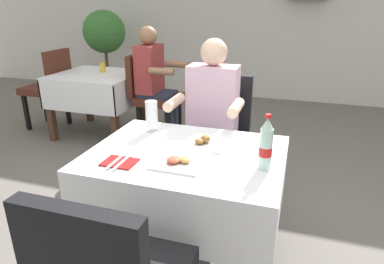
# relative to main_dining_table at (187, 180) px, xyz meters

# --- Properties ---
(ground_plane) EXTENTS (11.00, 11.00, 0.00)m
(ground_plane) POSITION_rel_main_dining_table_xyz_m (-0.00, -0.01, -0.55)
(ground_plane) COLOR #66605B
(main_dining_table) EXTENTS (1.05, 0.81, 0.73)m
(main_dining_table) POSITION_rel_main_dining_table_xyz_m (0.00, 0.00, 0.00)
(main_dining_table) COLOR white
(main_dining_table) RESTS_ON ground
(chair_far_diner_seat) EXTENTS (0.44, 0.50, 0.97)m
(chair_far_diner_seat) POSITION_rel_main_dining_table_xyz_m (0.00, 0.80, 0.00)
(chair_far_diner_seat) COLOR black
(chair_far_diner_seat) RESTS_ON ground
(seated_diner_far) EXTENTS (0.50, 0.46, 1.26)m
(seated_diner_far) POSITION_rel_main_dining_table_xyz_m (-0.05, 0.69, 0.16)
(seated_diner_far) COLOR #282D42
(seated_diner_far) RESTS_ON ground
(plate_near_camera) EXTENTS (0.25, 0.25, 0.04)m
(plate_near_camera) POSITION_rel_main_dining_table_xyz_m (0.01, -0.14, 0.19)
(plate_near_camera) COLOR white
(plate_near_camera) RESTS_ON main_dining_table
(plate_far_diner) EXTENTS (0.23, 0.23, 0.06)m
(plate_far_diner) POSITION_rel_main_dining_table_xyz_m (0.07, 0.13, 0.19)
(plate_far_diner) COLOR white
(plate_far_diner) RESTS_ON main_dining_table
(beer_glass_left) EXTENTS (0.07, 0.07, 0.20)m
(beer_glass_left) POSITION_rel_main_dining_table_xyz_m (-0.31, 0.23, 0.28)
(beer_glass_left) COLOR white
(beer_glass_left) RESTS_ON main_dining_table
(cola_bottle_primary) EXTENTS (0.06, 0.06, 0.28)m
(cola_bottle_primary) POSITION_rel_main_dining_table_xyz_m (0.43, -0.07, 0.30)
(cola_bottle_primary) COLOR silver
(cola_bottle_primary) RESTS_ON main_dining_table
(napkin_cutlery_set) EXTENTS (0.17, 0.19, 0.01)m
(napkin_cutlery_set) POSITION_rel_main_dining_table_xyz_m (-0.28, -0.23, 0.18)
(napkin_cutlery_set) COLOR maroon
(napkin_cutlery_set) RESTS_ON main_dining_table
(background_dining_table) EXTENTS (0.93, 0.85, 0.73)m
(background_dining_table) POSITION_rel_main_dining_table_xyz_m (-1.67, 1.74, -0.00)
(background_dining_table) COLOR white
(background_dining_table) RESTS_ON ground
(background_chair_left) EXTENTS (0.50, 0.44, 0.97)m
(background_chair_left) POSITION_rel_main_dining_table_xyz_m (-2.34, 1.74, 0.00)
(background_chair_left) COLOR #4C2319
(background_chair_left) RESTS_ON ground
(background_chair_right) EXTENTS (0.50, 0.44, 0.97)m
(background_chair_right) POSITION_rel_main_dining_table_xyz_m (-1.00, 1.74, 0.00)
(background_chair_right) COLOR #4C2319
(background_chair_right) RESTS_ON ground
(background_patron) EXTENTS (0.46, 0.50, 1.26)m
(background_patron) POSITION_rel_main_dining_table_xyz_m (-0.95, 1.74, 0.16)
(background_patron) COLOR #282D42
(background_patron) RESTS_ON ground
(background_table_tumbler) EXTENTS (0.06, 0.06, 0.11)m
(background_table_tumbler) POSITION_rel_main_dining_table_xyz_m (-1.64, 1.84, 0.23)
(background_table_tumbler) COLOR gold
(background_table_tumbler) RESTS_ON background_dining_table
(potted_plant_corner) EXTENTS (0.67, 0.67, 1.38)m
(potted_plant_corner) POSITION_rel_main_dining_table_xyz_m (-2.50, 3.32, 0.40)
(potted_plant_corner) COLOR brown
(potted_plant_corner) RESTS_ON ground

